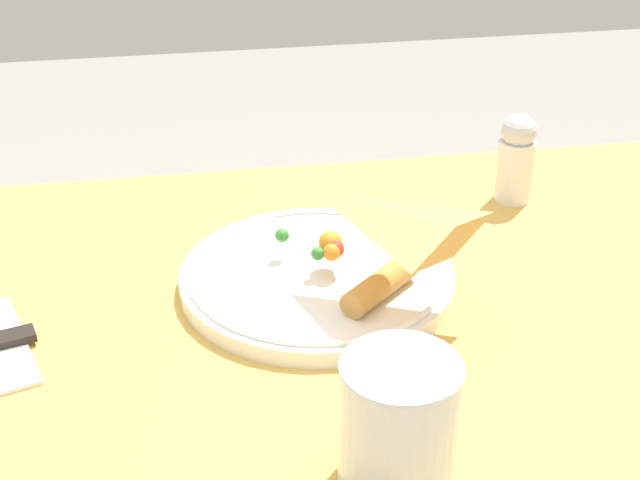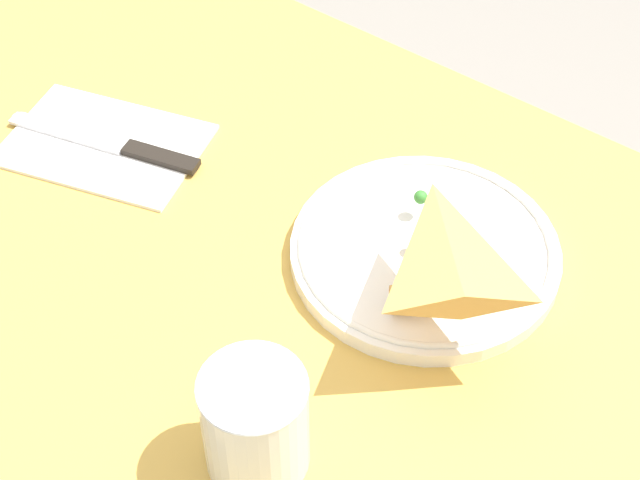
% 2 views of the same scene
% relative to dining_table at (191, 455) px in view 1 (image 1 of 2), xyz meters
% --- Properties ---
extents(dining_table, '(1.28, 0.70, 0.75)m').
position_rel_dining_table_xyz_m(dining_table, '(0.00, 0.00, 0.00)').
color(dining_table, gold).
rests_on(dining_table, ground_plane).
extents(plate_pizza, '(0.25, 0.25, 0.05)m').
position_rel_dining_table_xyz_m(plate_pizza, '(-0.12, -0.09, 0.12)').
color(plate_pizza, white).
rests_on(plate_pizza, dining_table).
extents(milk_glass, '(0.08, 0.08, 0.10)m').
position_rel_dining_table_xyz_m(milk_glass, '(-0.14, 0.17, 0.16)').
color(milk_glass, white).
rests_on(milk_glass, dining_table).
extents(salt_shaker, '(0.04, 0.04, 0.10)m').
position_rel_dining_table_xyz_m(salt_shaker, '(-0.36, -0.23, 0.16)').
color(salt_shaker, silver).
rests_on(salt_shaker, dining_table).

